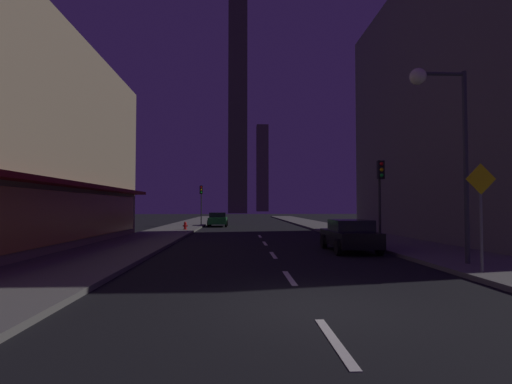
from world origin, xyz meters
TOP-DOWN VIEW (x-y plane):
  - ground_plane at (0.00, 32.00)m, footprint 78.00×136.00m
  - sidewalk_right at (7.00, 32.00)m, footprint 4.00×76.00m
  - sidewalk_left at (-7.00, 32.00)m, footprint 4.00×76.00m
  - lane_marking_center at (0.00, 8.40)m, footprint 0.16×23.00m
  - building_apartment_right at (14.50, 16.00)m, footprint 11.00×20.00m
  - skyscraper_distant_tall at (-1.80, 111.71)m, footprint 5.82×5.80m
  - skyscraper_distant_mid at (8.75, 159.81)m, footprint 5.08×5.96m
  - car_parked_near at (3.60, 9.58)m, footprint 1.98×4.24m
  - car_parked_far at (-3.60, 32.17)m, footprint 1.98×4.24m
  - fire_hydrant_far_left at (-5.90, 24.52)m, footprint 0.42×0.30m
  - traffic_light_near_right at (5.50, 10.78)m, footprint 0.32×0.48m
  - traffic_light_far_left at (-5.50, 33.95)m, footprint 0.32×0.48m
  - street_lamp_right at (5.38, 4.78)m, footprint 1.96×0.56m
  - pedestrian_crossing_sign at (5.60, 3.07)m, footprint 0.91×0.08m

SIDE VIEW (x-z plane):
  - ground_plane at x=0.00m, z-range -0.10..0.00m
  - lane_marking_center at x=0.00m, z-range 0.00..0.01m
  - sidewalk_right at x=7.00m, z-range 0.00..0.15m
  - sidewalk_left at x=-7.00m, z-range 0.00..0.15m
  - fire_hydrant_far_left at x=-5.90m, z-range 0.13..0.78m
  - car_parked_near at x=3.60m, z-range 0.02..1.47m
  - car_parked_far at x=-3.60m, z-range 0.02..1.47m
  - pedestrian_crossing_sign at x=5.60m, z-range 0.44..3.59m
  - traffic_light_near_right at x=5.50m, z-range 1.09..5.29m
  - traffic_light_far_left at x=-5.50m, z-range 1.09..5.29m
  - street_lamp_right at x=5.38m, z-range 1.78..8.36m
  - building_apartment_right at x=14.50m, z-range 0.00..16.63m
  - skyscraper_distant_mid at x=8.75m, z-range 0.00..37.52m
  - skyscraper_distant_tall at x=-1.80m, z-range 0.00..74.86m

